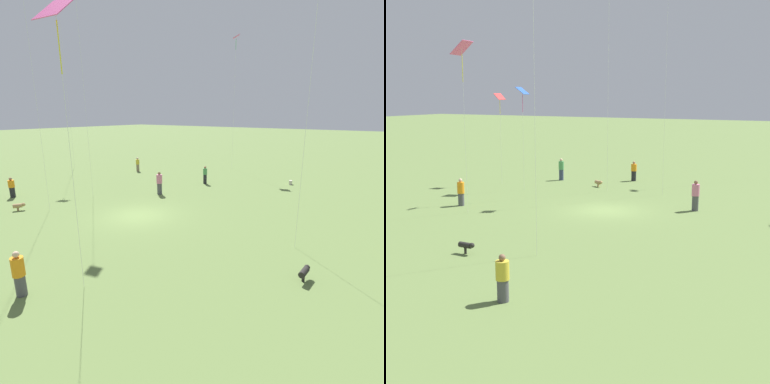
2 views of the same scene
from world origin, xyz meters
The scene contains 11 objects.
ground_plane centered at (0.00, 0.00, 0.00)m, with size 240.00×240.00×0.00m, color olive.
person_0 centered at (-2.95, 8.89, 0.87)m, with size 0.48×0.48×1.77m.
person_3 centered at (-15.01, -2.92, 0.83)m, with size 0.59×0.59×1.71m.
person_4 centered at (9.05, 8.22, 0.90)m, with size 0.58×0.58×1.82m.
person_5 centered at (11.45, 2.71, 0.79)m, with size 0.65×0.65×1.63m.
person_7 centered at (2.48, -4.89, 0.93)m, with size 0.64×0.64×1.89m.
kite_0 centered at (5.31, 11.59, 6.61)m, with size 0.85×0.72×7.14m.
kite_3 centered at (3.81, 8.49, 7.07)m, with size 0.94×0.79×7.59m.
kite_9 centered at (-4.36, 7.23, 9.45)m, with size 1.28×1.05×10.09m.
dog_0 centered at (7.53, 4.05, 0.34)m, with size 0.58×0.76×0.52m.
dog_1 centered at (-11.18, 1.77, 0.40)m, with size 0.28×0.83×0.57m.
Camera 2 is at (-29.38, -13.32, 7.09)m, focal length 50.00 mm.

